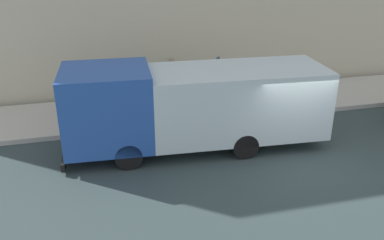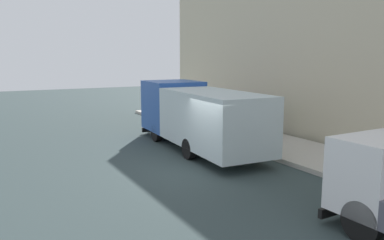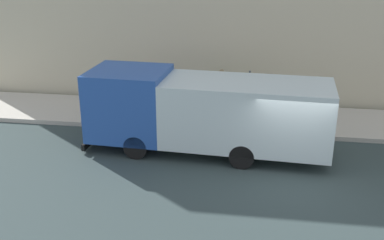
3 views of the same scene
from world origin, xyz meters
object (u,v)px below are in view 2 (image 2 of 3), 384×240
pedestrian_walking (278,118)px  pedestrian_standing (233,118)px  pedestrian_third (214,110)px  street_sign_post (254,115)px  large_utility_truck (197,114)px

pedestrian_walking → pedestrian_standing: pedestrian_walking is taller
pedestrian_walking → pedestrian_third: size_ratio=1.02×
pedestrian_standing → street_sign_post: bearing=-68.4°
large_utility_truck → street_sign_post: (2.00, -1.46, 0.01)m
large_utility_truck → pedestrian_third: (3.25, 3.78, -0.48)m
large_utility_truck → pedestrian_standing: 2.87m
large_utility_truck → pedestrian_walking: bearing=1.0°
pedestrian_walking → large_utility_truck: bearing=-147.7°
pedestrian_standing → street_sign_post: size_ratio=0.69×
large_utility_truck → street_sign_post: size_ratio=3.73×
pedestrian_walking → street_sign_post: 2.83m
pedestrian_third → large_utility_truck: bearing=174.1°
pedestrian_walking → pedestrian_third: pedestrian_walking is taller
large_utility_truck → street_sign_post: large_utility_truck is taller
pedestrian_third → street_sign_post: size_ratio=0.72×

